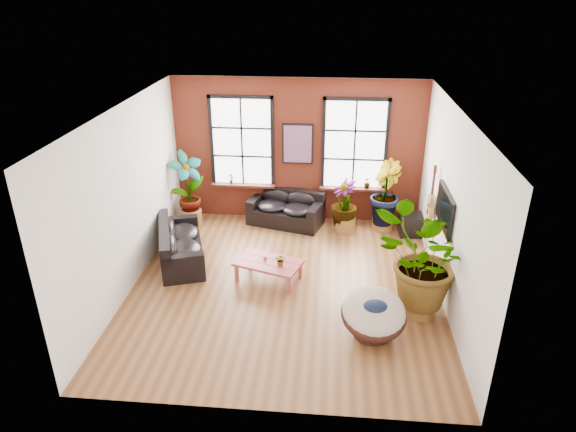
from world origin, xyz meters
name	(u,v)px	position (x,y,z in m)	size (l,w,h in m)	color
room	(286,202)	(0.00, 0.15, 1.75)	(6.04, 6.54, 3.54)	brown
sofa_back	(286,209)	(-0.25, 2.88, 0.37)	(1.94, 1.31, 0.81)	black
sofa_left	(179,245)	(-2.37, 0.82, 0.36)	(1.45, 2.20, 0.80)	black
coffee_table	(268,264)	(-0.36, 0.21, 0.37)	(1.45, 1.11, 0.50)	#A63B42
papasan_chair	(374,314)	(1.63, -1.40, 0.43)	(1.22, 1.24, 0.83)	#371A13
poster	(298,144)	(0.00, 3.18, 1.95)	(0.74, 0.06, 0.98)	black
tv_wall_unit	(440,208)	(2.93, 0.60, 1.54)	(0.13, 1.86, 1.20)	black
media_box	(412,225)	(2.78, 2.52, 0.25)	(0.63, 0.53, 0.51)	black
pot_back_left	(192,217)	(-2.57, 2.59, 0.19)	(0.61, 0.61, 0.38)	olive
pot_back_right	(383,221)	(2.12, 2.79, 0.19)	(0.55, 0.55, 0.38)	olive
pot_right_wall	(419,304)	(2.50, -0.70, 0.20)	(0.65, 0.65, 0.41)	olive
pot_mid	(345,224)	(1.19, 2.56, 0.18)	(0.65, 0.65, 0.36)	olive
floor_plant_back_left	(188,186)	(-2.61, 2.62, 1.00)	(0.90, 0.61, 1.70)	#1F4512
floor_plant_back_right	(384,193)	(2.09, 2.82, 0.92)	(0.85, 0.69, 1.55)	#1F4512
floor_plant_right_wall	(423,262)	(2.48, -0.69, 1.07)	(1.64, 1.42, 1.82)	#1F4512
floor_plant_mid	(344,203)	(1.16, 2.59, 0.72)	(0.64, 0.64, 1.15)	#1F4512
table_plant	(281,260)	(-0.10, 0.09, 0.53)	(0.21, 0.18, 0.23)	#1F4512
sill_plant_left	(231,178)	(-1.65, 3.13, 1.04)	(0.14, 0.10, 0.27)	#1F4512
sill_plant_right	(367,183)	(1.70, 3.13, 1.04)	(0.15, 0.15, 0.27)	#1F4512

